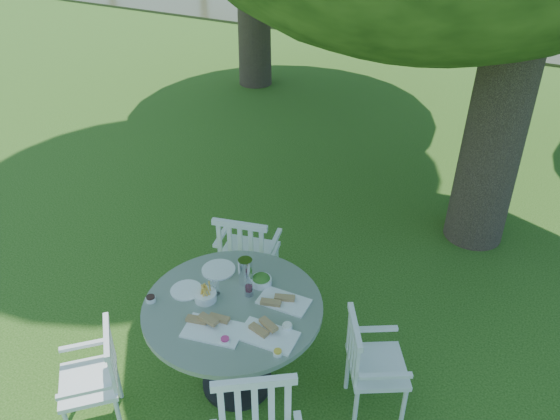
# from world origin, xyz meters

# --- Properties ---
(ground) EXTENTS (140.00, 140.00, 0.00)m
(ground) POSITION_xyz_m (0.00, 0.00, 0.00)
(ground) COLOR #1B410D
(ground) RESTS_ON ground
(table) EXTENTS (1.32, 1.32, 0.85)m
(table) POSITION_xyz_m (0.29, -1.10, 0.67)
(table) COLOR black
(table) RESTS_ON ground
(chair_ne) EXTENTS (0.58, 0.59, 0.88)m
(chair_ne) POSITION_xyz_m (1.26, -0.85, 0.52)
(chair_ne) COLOR white
(chair_ne) RESTS_ON ground
(chair_nw) EXTENTS (0.59, 0.56, 0.98)m
(chair_nw) POSITION_xyz_m (-0.14, -0.21, 0.58)
(chair_nw) COLOR white
(chair_nw) RESTS_ON ground
(chair_sw) EXTENTS (0.60, 0.60, 0.86)m
(chair_sw) POSITION_xyz_m (-0.38, -1.84, 0.51)
(chair_sw) COLOR white
(chair_sw) RESTS_ON ground
(tableware) EXTENTS (1.18, 0.87, 0.22)m
(tableware) POSITION_xyz_m (0.29, -1.03, 0.89)
(tableware) COLOR white
(tableware) RESTS_ON table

